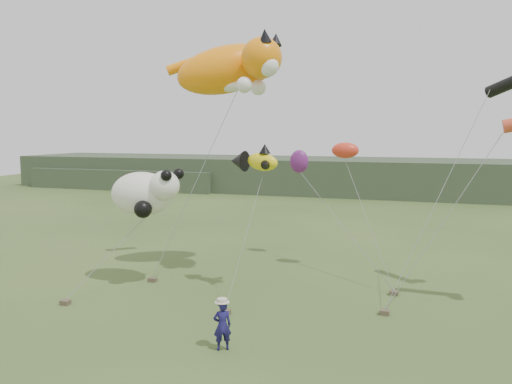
% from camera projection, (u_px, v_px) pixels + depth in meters
% --- Properties ---
extents(ground, '(120.00, 120.00, 0.00)m').
position_uv_depth(ground, '(236.00, 353.00, 16.15)').
color(ground, '#385123').
rests_on(ground, ground).
extents(headland, '(90.00, 13.00, 4.00)m').
position_uv_depth(headland, '(341.00, 176.00, 59.09)').
color(headland, '#2D3D28').
rests_on(headland, ground).
extents(festival_attendant, '(0.72, 0.66, 1.65)m').
position_uv_depth(festival_attendant, '(222.00, 326.00, 16.27)').
color(festival_attendant, '#191551').
rests_on(festival_attendant, ground).
extents(sandbag_anchors, '(13.26, 5.77, 0.19)m').
position_uv_depth(sandbag_anchors, '(242.00, 299.00, 21.07)').
color(sandbag_anchors, brown).
rests_on(sandbag_anchors, ground).
extents(cat_kite, '(6.67, 4.55, 3.34)m').
position_uv_depth(cat_kite, '(234.00, 68.00, 23.92)').
color(cat_kite, orange).
rests_on(cat_kite, ground).
extents(fish_kite, '(2.49, 1.64, 1.24)m').
position_uv_depth(fish_kite, '(253.00, 161.00, 21.79)').
color(fish_kite, yellow).
rests_on(fish_kite, ground).
extents(panda_kite, '(3.60, 2.33, 2.24)m').
position_uv_depth(panda_kite, '(145.00, 193.00, 23.04)').
color(panda_kite, white).
rests_on(panda_kite, ground).
extents(misc_kites, '(4.04, 2.84, 1.77)m').
position_uv_depth(misc_kites, '(320.00, 157.00, 26.51)').
color(misc_kites, red).
rests_on(misc_kites, ground).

